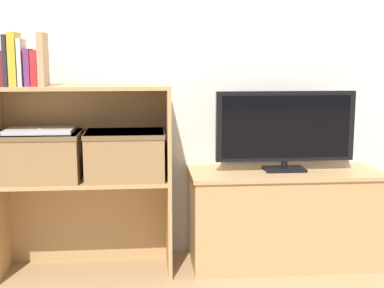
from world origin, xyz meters
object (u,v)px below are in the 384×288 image
at_px(book_charcoal, 8,61).
at_px(book_maroon, 2,69).
at_px(laptop, 40,131).
at_px(tv, 285,128).
at_px(book_tan, 43,59).
at_px(book_ivory, 22,63).
at_px(book_crimson, 36,68).
at_px(book_mustard, 15,60).
at_px(storage_basket_left, 41,154).
at_px(baby_monitor, 158,75).
at_px(storage_basket_right, 125,153).
at_px(book_plum, 29,68).
at_px(tv_stand, 283,217).

bearing_deg(book_charcoal, book_maroon, 180.00).
relative_size(book_maroon, laptop, 0.51).
bearing_deg(tv, book_tan, -175.52).
distance_m(book_ivory, book_tan, 0.10).
xyz_separation_m(book_charcoal, book_crimson, (0.13, 0.00, -0.04)).
relative_size(tv, book_charcoal, 3.06).
distance_m(book_mustard, storage_basket_left, 0.49).
bearing_deg(baby_monitor, book_crimson, -173.84).
xyz_separation_m(book_charcoal, storage_basket_right, (0.56, 0.05, -0.48)).
bearing_deg(storage_basket_left, book_maroon, -162.39).
relative_size(book_charcoal, book_plum, 1.37).
distance_m(book_ivory, book_crimson, 0.07).
bearing_deg(storage_basket_left, book_tan, -50.40).
bearing_deg(book_mustard, laptop, 28.29).
xyz_separation_m(book_maroon, book_ivory, (0.10, 0.00, 0.03)).
bearing_deg(tv_stand, laptop, -177.80).
bearing_deg(laptop, book_crimson, -83.78).
relative_size(storage_basket_right, laptop, 1.21).
bearing_deg(laptop, baby_monitor, 1.42).
bearing_deg(book_plum, tv, 4.24).
bearing_deg(book_charcoal, book_ivory, 0.00).
bearing_deg(book_maroon, book_charcoal, 0.00).
distance_m(baby_monitor, laptop, 0.67).
bearing_deg(storage_basket_left, tv_stand, 2.20).
distance_m(book_charcoal, laptop, 0.38).
relative_size(book_charcoal, laptop, 0.73).
bearing_deg(book_tan, book_maroon, 180.00).
height_order(book_maroon, book_tan, book_tan).
height_order(tv, book_maroon, book_maroon).
bearing_deg(book_tan, laptop, 129.60).
relative_size(tv, book_plum, 4.18).
xyz_separation_m(tv_stand, book_crimson, (-1.29, -0.10, 0.82)).
height_order(book_tan, storage_basket_right, book_tan).
bearing_deg(tv_stand, book_tan, -175.45).
bearing_deg(book_ivory, book_plum, 0.00).
height_order(book_crimson, storage_basket_left, book_crimson).
relative_size(book_ivory, laptop, 0.68).
height_order(book_ivory, laptop, book_ivory).
relative_size(book_charcoal, book_tan, 0.95).
relative_size(book_tan, storage_basket_left, 0.63).
height_order(storage_basket_left, storage_basket_right, same).
distance_m(book_tan, storage_basket_left, 0.49).
bearing_deg(book_crimson, book_mustard, 180.00).
distance_m(tv, book_crimson, 1.33).
bearing_deg(tv_stand, book_maroon, -176.07).
height_order(tv_stand, storage_basket_right, storage_basket_right).
relative_size(book_ivory, book_tan, 0.89).
distance_m(book_mustard, book_crimson, 0.11).
xyz_separation_m(tv, book_plum, (-1.32, -0.10, 0.33)).
distance_m(tv_stand, book_ivory, 1.60).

